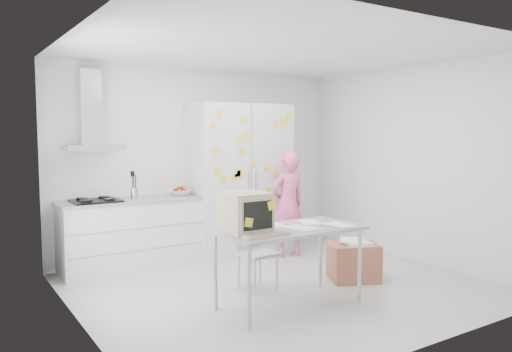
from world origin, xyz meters
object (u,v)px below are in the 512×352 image
chair (254,247)px  cardboard_box (354,261)px  desk (262,221)px  person (288,204)px

chair → cardboard_box: chair is taller
desk → cardboard_box: desk is taller
person → chair: person is taller
person → chair: bearing=39.2°
desk → cardboard_box: 1.67m
cardboard_box → person: bearing=88.8°
person → desk: person is taller
person → desk: (-1.53, -1.65, 0.16)m
cardboard_box → desk: bearing=-170.1°
chair → cardboard_box: (1.17, -0.41, -0.25)m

